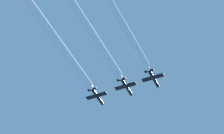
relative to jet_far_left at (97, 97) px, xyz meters
The scene contains 6 objects.
jet_far_left is the anchor object (origin of this frame).
jet_inner_left 12.84m from the jet_far_left, ahead, with size 8.80×12.81×3.08m.
jet_center 24.29m from the jet_far_left, ahead, with size 8.80×12.81×3.08m.
smoke_trail_far_left 34.32m from the jet_far_left, 90.00° to the right, with size 3.11×56.98×3.11m.
smoke_trail_inner_left 36.05m from the jet_far_left, 69.16° to the right, with size 3.11×54.63×3.11m.
smoke_trail_center 44.99m from the jet_far_left, 57.35° to the right, with size 3.11×62.67×3.11m.
Camera 1 is at (61.18, -151.41, 2.43)m, focal length 87.66 mm.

